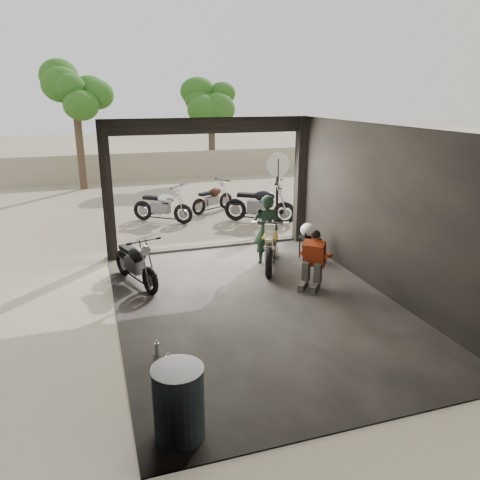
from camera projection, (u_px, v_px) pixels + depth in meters
ground at (257, 305)px, 8.63m from camera, size 80.00×80.00×0.00m
garage at (247, 231)px, 8.74m from camera, size 7.00×7.13×3.20m
boundary_wall at (152, 166)px, 21.16m from camera, size 18.00×0.30×1.20m
tree_left at (74, 86)px, 17.91m from camera, size 2.20×2.20×5.60m
tree_right at (211, 97)px, 21.09m from camera, size 2.20×2.20×5.00m
main_bike at (271, 241)px, 10.37m from camera, size 1.42×1.95×1.20m
left_bike at (135, 260)px, 9.42m from camera, size 1.14×1.70×1.07m
outside_bike_a at (162, 203)px, 14.00m from camera, size 1.79×1.57×1.15m
outside_bike_b at (213, 196)px, 15.25m from camera, size 1.63×1.27×1.02m
outside_bike_c at (260, 201)px, 13.93m from camera, size 2.03×1.74×1.30m
rider at (266, 230)px, 10.51m from camera, size 0.64×0.47×1.60m
mechanic at (312, 261)px, 9.25m from camera, size 0.93×0.95×1.11m
stool at (310, 240)px, 10.84m from camera, size 0.40×0.40×0.56m
helmet at (308, 230)px, 10.80m from camera, size 0.44×0.45×0.32m
oil_drum at (179, 404)px, 5.19m from camera, size 0.72×0.72×0.89m
sign_post at (278, 177)px, 13.63m from camera, size 0.70×0.08×2.11m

